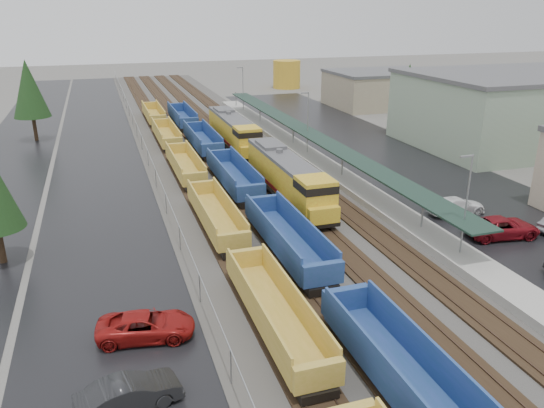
{
  "coord_description": "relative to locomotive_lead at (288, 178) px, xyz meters",
  "views": [
    {
      "loc": [
        -14.2,
        -8.82,
        17.25
      ],
      "look_at": [
        -1.42,
        30.43,
        2.0
      ],
      "focal_mm": 35.0,
      "sensor_mm": 36.0,
      "label": 1
    }
  ],
  "objects": [
    {
      "name": "ballast_strip",
      "position": [
        -2.0,
        23.99,
        -2.26
      ],
      "size": [
        20.0,
        160.0,
        0.08
      ],
      "primitive_type": "cube",
      "color": "#302D2B",
      "rests_on": "ground"
    },
    {
      "name": "trackbed",
      "position": [
        -2.0,
        23.99,
        -2.14
      ],
      "size": [
        14.6,
        160.0,
        0.22
      ],
      "color": "black",
      "rests_on": "ground"
    },
    {
      "name": "west_parking_lot",
      "position": [
        -17.0,
        23.99,
        -2.29
      ],
      "size": [
        10.0,
        160.0,
        0.02
      ],
      "primitive_type": "cube",
      "color": "black",
      "rests_on": "ground"
    },
    {
      "name": "west_road",
      "position": [
        -27.0,
        23.99,
        -2.29
      ],
      "size": [
        9.0,
        160.0,
        0.02
      ],
      "primitive_type": "cube",
      "color": "black",
      "rests_on": "ground"
    },
    {
      "name": "east_commuter_lot",
      "position": [
        17.0,
        13.99,
        -2.29
      ],
      "size": [
        16.0,
        100.0,
        0.02
      ],
      "primitive_type": "cube",
      "color": "black",
      "rests_on": "ground"
    },
    {
      "name": "station_platform",
      "position": [
        7.5,
        13.99,
        -1.57
      ],
      "size": [
        3.0,
        80.0,
        8.0
      ],
      "color": "#9E9B93",
      "rests_on": "ground"
    },
    {
      "name": "chainlink_fence",
      "position": [
        -11.5,
        22.42,
        -0.69
      ],
      "size": [
        0.08,
        160.04,
        2.02
      ],
      "color": "gray",
      "rests_on": "ground"
    },
    {
      "name": "industrial_buildings",
      "position": [
        35.76,
        9.83,
        1.95
      ],
      "size": [
        32.52,
        75.3,
        9.5
      ],
      "color": "tan",
      "rests_on": "ground"
    },
    {
      "name": "distant_hills",
      "position": [
        42.79,
        174.67,
        -2.3
      ],
      "size": [
        301.0,
        140.0,
        25.2
      ],
      "color": "#59664F",
      "rests_on": "ground"
    },
    {
      "name": "tree_west_far",
      "position": [
        -25.0,
        33.99,
        4.83
      ],
      "size": [
        4.84,
        4.84,
        11.0
      ],
      "color": "#332316",
      "rests_on": "ground"
    },
    {
      "name": "tree_east",
      "position": [
        26.0,
        21.99,
        4.17
      ],
      "size": [
        4.4,
        4.4,
        10.0
      ],
      "color": "#332316",
      "rests_on": "ground"
    },
    {
      "name": "locomotive_lead",
      "position": [
        0.0,
        0.0,
        0.0
      ],
      "size": [
        2.87,
        18.93,
        4.29
      ],
      "color": "black",
      "rests_on": "ground"
    },
    {
      "name": "locomotive_trail",
      "position": [
        0.0,
        21.0,
        0.0
      ],
      "size": [
        2.87,
        18.93,
        4.29
      ],
      "color": "black",
      "rests_on": "ground"
    },
    {
      "name": "well_string_yellow",
      "position": [
        -8.0,
        -4.53,
        -1.17
      ],
      "size": [
        2.54,
        107.29,
        2.25
      ],
      "color": "#B19831",
      "rests_on": "ground"
    },
    {
      "name": "well_string_blue",
      "position": [
        -4.0,
        -2.86,
        -1.08
      ],
      "size": [
        2.81,
        96.2,
        2.49
      ],
      "color": "navy",
      "rests_on": "ground"
    },
    {
      "name": "storage_tank",
      "position": [
        25.43,
        72.17,
        0.8
      ],
      "size": [
        6.2,
        6.2,
        6.2
      ],
      "primitive_type": "cylinder",
      "color": "gold",
      "rests_on": "ground"
    },
    {
      "name": "parked_car_west_b",
      "position": [
        -16.32,
        -24.23,
        -1.52
      ],
      "size": [
        2.58,
        4.99,
        1.57
      ],
      "primitive_type": "imported",
      "rotation": [
        0.0,
        0.0,
        1.77
      ],
      "color": "black",
      "rests_on": "ground"
    },
    {
      "name": "parked_car_west_c",
      "position": [
        -15.04,
        -18.75,
        -1.56
      ],
      "size": [
        3.3,
        5.68,
        1.49
      ],
      "primitive_type": "imported",
      "rotation": [
        0.0,
        0.0,
        1.41
      ],
      "color": "maroon",
      "rests_on": "ground"
    },
    {
      "name": "parked_car_east_b",
      "position": [
        13.43,
        -13.38,
        -1.48
      ],
      "size": [
        3.57,
        6.25,
        1.64
      ],
      "primitive_type": "imported",
      "rotation": [
        0.0,
        0.0,
        1.42
      ],
      "color": "maroon",
      "rests_on": "ground"
    },
    {
      "name": "parked_car_east_c",
      "position": [
        13.08,
        -7.97,
        -1.53
      ],
      "size": [
        2.18,
        5.29,
        1.53
      ],
      "primitive_type": "imported",
      "rotation": [
        0.0,
        0.0,
        1.58
      ],
      "color": "white",
      "rests_on": "ground"
    }
  ]
}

